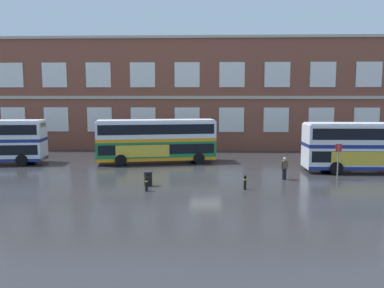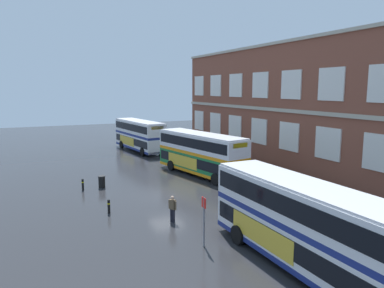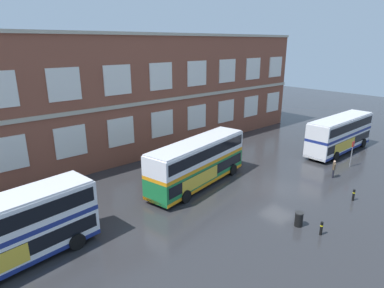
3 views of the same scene
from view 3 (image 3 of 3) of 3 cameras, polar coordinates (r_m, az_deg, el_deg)
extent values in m
plane|color=#2B2B2D|center=(30.46, 11.87, -6.51)|extent=(120.00, 120.00, 0.00)
cube|color=brown|center=(38.72, -8.93, 8.66)|extent=(45.90, 8.00, 12.79)
cube|color=#B2A893|center=(35.43, -5.31, 7.57)|extent=(45.90, 0.16, 0.36)
cube|color=#B2A893|center=(34.94, -5.66, 18.62)|extent=(45.90, 0.28, 0.30)
cube|color=silver|center=(30.01, -29.47, -1.52)|extent=(2.86, 0.12, 2.81)
cube|color=silver|center=(31.30, -20.43, 0.39)|extent=(2.86, 0.12, 2.81)
cube|color=silver|center=(33.33, -12.30, 2.10)|extent=(2.86, 0.12, 2.81)
cube|color=silver|center=(35.97, -5.21, 3.56)|extent=(2.86, 0.12, 2.81)
cube|color=silver|center=(39.10, 0.84, 4.75)|extent=(2.86, 0.12, 2.81)
cube|color=silver|center=(42.61, 5.96, 5.72)|extent=(2.86, 0.12, 2.81)
cube|color=silver|center=(46.42, 10.29, 6.50)|extent=(2.86, 0.12, 2.81)
cube|color=silver|center=(50.46, 13.95, 7.13)|extent=(2.86, 0.12, 2.81)
cube|color=silver|center=(30.30, -21.46, 9.67)|extent=(2.86, 0.12, 2.81)
cube|color=silver|center=(32.39, -12.89, 10.86)|extent=(2.86, 0.12, 2.81)
cube|color=silver|center=(35.10, -5.44, 11.69)|extent=(2.86, 0.12, 2.81)
cube|color=silver|center=(38.30, 0.87, 12.24)|extent=(2.86, 0.12, 2.81)
cube|color=silver|center=(41.88, 6.18, 12.59)|extent=(2.86, 0.12, 2.81)
cube|color=silver|center=(45.75, 10.64, 12.80)|extent=(2.86, 0.12, 2.81)
cube|color=silver|center=(49.85, 14.38, 12.92)|extent=(2.86, 0.12, 2.81)
cube|color=navy|center=(21.86, -30.42, -17.57)|extent=(11.23, 3.88, 0.28)
cube|color=yellow|center=(22.17, -18.26, -6.23)|extent=(0.26, 1.65, 0.40)
cylinder|color=black|center=(21.92, -19.48, -15.78)|extent=(1.07, 0.44, 1.04)
cylinder|color=black|center=(23.92, -22.56, -13.17)|extent=(1.07, 0.44, 1.04)
cube|color=#197038|center=(28.83, 1.04, -4.87)|extent=(11.28, 4.60, 1.75)
cube|color=black|center=(28.75, 1.04, -4.48)|extent=(10.86, 4.55, 0.90)
cube|color=orange|center=(28.46, 1.05, -2.96)|extent=(11.28, 4.60, 0.30)
cube|color=silver|center=(28.15, 1.06, -1.19)|extent=(11.28, 4.60, 1.55)
cube|color=black|center=(28.12, 1.06, -1.04)|extent=(10.86, 4.55, 0.90)
cube|color=orange|center=(29.12, 1.03, -6.21)|extent=(11.29, 4.62, 0.28)
cube|color=silver|center=(27.89, 1.07, 0.43)|extent=(11.05, 4.45, 0.12)
cube|color=gold|center=(27.11, 1.56, -6.17)|extent=(4.76, 0.95, 1.10)
cube|color=yellow|center=(32.39, 6.87, 1.97)|extent=(0.37, 1.64, 0.40)
cylinder|color=black|center=(31.43, 7.13, -4.45)|extent=(1.08, 0.51, 1.04)
cylinder|color=black|center=(32.70, 3.29, -3.46)|extent=(1.08, 0.51, 1.04)
cylinder|color=black|center=(26.04, -1.09, -9.14)|extent=(1.08, 0.51, 1.04)
cylinder|color=black|center=(27.55, -5.27, -7.65)|extent=(1.08, 0.51, 1.04)
cube|color=silver|center=(41.13, 24.29, 0.43)|extent=(11.02, 2.63, 1.75)
cube|color=black|center=(41.07, 24.32, 0.71)|extent=(10.58, 2.66, 0.90)
cube|color=navy|center=(40.87, 24.47, 1.80)|extent=(11.02, 2.63, 0.30)
cube|color=silver|center=(40.65, 24.63, 3.06)|extent=(11.02, 2.63, 1.55)
cube|color=black|center=(40.64, 24.64, 3.16)|extent=(10.58, 2.66, 0.90)
cube|color=navy|center=(41.33, 24.16, -0.55)|extent=(11.02, 2.65, 0.28)
cube|color=silver|center=(40.48, 24.78, 4.20)|extent=(10.80, 2.52, 0.12)
cube|color=gold|center=(39.46, 25.18, -0.23)|extent=(4.84, 0.06, 1.10)
cube|color=yellow|center=(45.54, 27.56, 4.61)|extent=(0.07, 1.66, 0.40)
cylinder|color=black|center=(44.33, 27.75, 0.15)|extent=(1.04, 0.33, 1.04)
cylinder|color=black|center=(45.22, 24.77, 0.87)|extent=(1.04, 0.33, 1.04)
cylinder|color=black|center=(37.94, 23.80, -1.98)|extent=(1.04, 0.33, 1.04)
cylinder|color=black|center=(38.97, 20.44, -1.08)|extent=(1.04, 0.33, 1.04)
cylinder|color=black|center=(33.40, 23.45, -4.66)|extent=(0.21, 0.21, 0.85)
cylinder|color=black|center=(33.21, 23.45, -4.78)|extent=(0.21, 0.21, 0.85)
cube|color=brown|center=(33.06, 23.60, -3.56)|extent=(0.46, 0.39, 0.60)
cylinder|color=brown|center=(33.31, 23.59, -3.45)|extent=(0.15, 0.15, 0.57)
cylinder|color=brown|center=(32.82, 23.59, -3.76)|extent=(0.15, 0.15, 0.57)
sphere|color=tan|center=(32.91, 23.69, -2.84)|extent=(0.22, 0.22, 0.22)
cylinder|color=slate|center=(36.58, 26.13, -1.60)|extent=(0.10, 0.10, 2.70)
cube|color=red|center=(36.28, 26.38, -0.01)|extent=(0.44, 0.04, 0.56)
cylinder|color=black|center=(24.17, 18.17, -12.45)|extent=(0.56, 0.56, 0.95)
cylinder|color=black|center=(23.93, 18.29, -11.38)|extent=(0.60, 0.60, 0.08)
cylinder|color=black|center=(29.33, 26.41, -8.01)|extent=(0.18, 0.18, 0.95)
cylinder|color=yellow|center=(29.25, 26.46, -7.63)|extent=(0.19, 0.19, 0.08)
cylinder|color=black|center=(23.65, 21.68, -13.55)|extent=(0.18, 0.18, 0.95)
cylinder|color=yellow|center=(23.55, 21.73, -13.12)|extent=(0.19, 0.19, 0.08)
camera|label=1|loc=(28.58, 81.36, -9.98)|focal=36.34mm
camera|label=2|loc=(49.23, 44.00, 8.19)|focal=33.94mm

